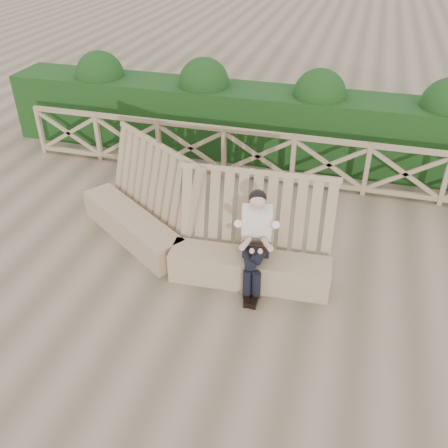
# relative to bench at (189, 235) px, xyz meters

# --- Properties ---
(ground) EXTENTS (60.00, 60.00, 0.00)m
(ground) POSITION_rel_bench_xyz_m (0.47, -0.65, -0.41)
(ground) COLOR brown
(ground) RESTS_ON ground
(bench) EXTENTS (4.55, 2.01, 1.62)m
(bench) POSITION_rel_bench_xyz_m (0.00, 0.00, 0.00)
(bench) COLOR #806649
(bench) RESTS_ON ground
(woman) EXTENTS (0.51, 0.96, 1.54)m
(woman) POSITION_rel_bench_xyz_m (1.15, -0.35, 0.41)
(woman) COLOR black
(woman) RESTS_ON ground
(guardrail) EXTENTS (10.10, 0.09, 1.10)m
(guardrail) POSITION_rel_bench_xyz_m (0.47, 2.85, 0.14)
(guardrail) COLOR olive
(guardrail) RESTS_ON ground
(hedge) EXTENTS (12.00, 1.20, 1.50)m
(hedge) POSITION_rel_bench_xyz_m (0.47, 4.05, 0.34)
(hedge) COLOR black
(hedge) RESTS_ON ground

